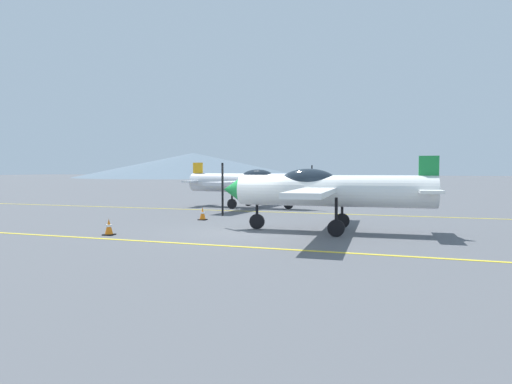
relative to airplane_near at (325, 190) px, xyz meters
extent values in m
plane|color=#54565B|center=(-3.01, -0.90, -1.60)|extent=(400.00, 400.00, 0.00)
cube|color=yellow|center=(-3.01, -4.13, -1.59)|extent=(80.00, 0.16, 0.01)
cube|color=yellow|center=(-3.01, 6.91, -1.59)|extent=(80.00, 0.16, 0.01)
cylinder|color=white|center=(0.32, 0.01, -0.05)|extent=(7.32, 1.47, 1.18)
cone|color=#1E8C3F|center=(-3.69, -0.15, -0.05)|extent=(0.79, 1.03, 1.00)
cube|color=black|center=(-4.12, -0.17, -0.05)|extent=(0.05, 0.13, 2.14)
ellipsoid|color=#1E2833|center=(-0.65, -0.03, 0.31)|extent=(2.18, 1.05, 0.96)
cube|color=white|center=(-0.11, 0.00, 0.01)|extent=(1.56, 9.46, 0.17)
cube|color=white|center=(3.63, 0.15, 0.01)|extent=(0.86, 2.81, 0.11)
cube|color=#1E8C3F|center=(3.63, 0.15, 0.60)|extent=(0.68, 0.16, 1.28)
cylinder|color=black|center=(-2.68, -0.11, -0.76)|extent=(0.11, 0.11, 1.08)
cylinder|color=black|center=(-2.68, -0.11, -1.30)|extent=(0.60, 0.15, 0.60)
cylinder|color=black|center=(0.48, 1.20, -0.76)|extent=(0.11, 0.11, 1.08)
cylinder|color=black|center=(0.48, 1.20, -1.30)|extent=(0.60, 0.15, 0.60)
cylinder|color=black|center=(0.58, -1.15, -0.76)|extent=(0.11, 0.11, 1.08)
cylinder|color=black|center=(0.58, -1.15, -1.30)|extent=(0.60, 0.15, 0.60)
cylinder|color=silver|center=(-6.69, 9.36, -0.05)|extent=(7.36, 1.87, 1.18)
cone|color=#F2A519|center=(-2.70, 8.98, -0.05)|extent=(0.84, 1.07, 1.00)
cube|color=black|center=(-2.27, 8.94, -0.05)|extent=(0.05, 0.13, 2.14)
ellipsoid|color=#1E2833|center=(-5.73, 9.27, 0.31)|extent=(2.22, 1.16, 0.96)
cube|color=silver|center=(-6.27, 9.32, 0.01)|extent=(2.07, 9.49, 0.17)
cube|color=silver|center=(-10.00, 9.68, 0.01)|extent=(1.01, 2.84, 0.11)
cube|color=#F2A519|center=(-10.00, 9.68, 0.60)|extent=(0.68, 0.19, 1.28)
cylinder|color=black|center=(-3.71, 9.07, -0.76)|extent=(0.11, 0.11, 1.08)
cylinder|color=black|center=(-3.71, 9.07, -1.30)|extent=(0.61, 0.18, 0.60)
cylinder|color=black|center=(-7.02, 8.21, -0.76)|extent=(0.11, 0.11, 1.08)
cylinder|color=black|center=(-7.02, 8.21, -1.30)|extent=(0.61, 0.18, 0.60)
cylinder|color=black|center=(-6.79, 10.55, -0.76)|extent=(0.11, 0.11, 1.08)
cylinder|color=black|center=(-6.79, 10.55, -1.30)|extent=(0.61, 0.18, 0.60)
cube|color=black|center=(-6.10, 2.12, -1.58)|extent=(0.36, 0.36, 0.04)
cone|color=orange|center=(-6.10, 2.12, -1.28)|extent=(0.29, 0.29, 0.55)
cylinder|color=white|center=(-6.10, 2.12, -1.25)|extent=(0.20, 0.20, 0.08)
cube|color=black|center=(-7.20, -3.33, -1.58)|extent=(0.36, 0.36, 0.04)
cone|color=orange|center=(-7.20, -3.33, -1.28)|extent=(0.29, 0.29, 0.55)
cylinder|color=white|center=(-7.20, -3.33, -1.25)|extent=(0.20, 0.20, 0.08)
cone|color=slate|center=(-66.89, 122.98, 2.64)|extent=(80.11, 80.11, 8.48)
camera|label=1|loc=(2.73, -16.50, 0.72)|focal=30.81mm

